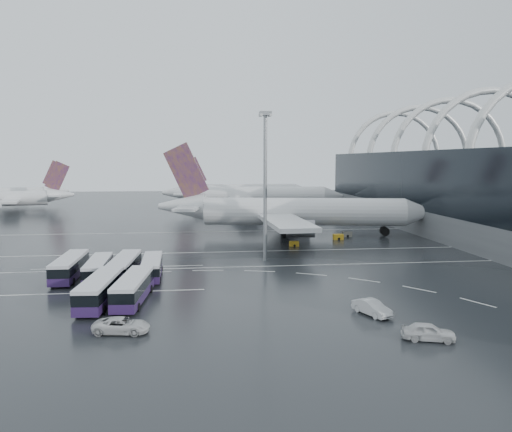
{
  "coord_description": "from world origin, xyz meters",
  "views": [
    {
      "loc": [
        -10.77,
        -83.59,
        17.74
      ],
      "look_at": [
        0.47,
        11.64,
        7.0
      ],
      "focal_mm": 35.0,
      "sensor_mm": 36.0,
      "label": 1
    }
  ],
  "objects": [
    {
      "name": "jet_remote_mid",
      "position": [
        -73.73,
        97.87,
        4.54
      ],
      "size": [
        40.23,
        32.6,
        17.59
      ],
      "rotation": [
        0.0,
        0.0,
        3.38
      ],
      "color": "silver",
      "rests_on": "ground"
    },
    {
      "name": "bus_row_near_b",
      "position": [
        -25.59,
        -8.39,
        1.67
      ],
      "size": [
        3.29,
        12.46,
        3.04
      ],
      "rotation": [
        0.0,
        0.0,
        1.61
      ],
      "color": "#2F1543",
      "rests_on": "ground"
    },
    {
      "name": "lane_marking_near",
      "position": [
        0.0,
        -2.0,
        0.01
      ],
      "size": [
        120.0,
        0.25,
        0.01
      ],
      "primitive_type": "cube",
      "color": "white",
      "rests_on": "ground"
    },
    {
      "name": "van_curve_b",
      "position": [
        11.75,
        -38.25,
        0.88
      ],
      "size": [
        5.53,
        3.5,
        1.76
      ],
      "primitive_type": "imported",
      "rotation": [
        0.0,
        0.0,
        1.27
      ],
      "color": "silver",
      "rests_on": "ground"
    },
    {
      "name": "bus_row_far_c",
      "position": [
        -18.94,
        -20.88,
        1.78
      ],
      "size": [
        4.08,
        13.38,
        3.24
      ],
      "rotation": [
        0.0,
        0.0,
        1.49
      ],
      "color": "#2F1543",
      "rests_on": "ground"
    },
    {
      "name": "jet_remote_far",
      "position": [
        -81.39,
        121.04,
        4.6
      ],
      "size": [
        40.94,
        33.09,
        17.81
      ],
      "rotation": [
        0.0,
        0.0,
        3.29
      ],
      "color": "silver",
      "rests_on": "ground"
    },
    {
      "name": "bus_row_far_b",
      "position": [
        -22.88,
        -21.32,
        1.83
      ],
      "size": [
        4.03,
        13.73,
        3.34
      ],
      "rotation": [
        0.0,
        0.0,
        1.5
      ],
      "color": "#2F1543",
      "rests_on": "ground"
    },
    {
      "name": "bus_bay_line_north",
      "position": [
        -24.0,
        0.0,
        0.01
      ],
      "size": [
        28.0,
        0.25,
        0.01
      ],
      "primitive_type": "cube",
      "color": "white",
      "rests_on": "ground"
    },
    {
      "name": "airliner_main",
      "position": [
        10.84,
        31.49,
        5.5
      ],
      "size": [
        64.76,
        56.1,
        21.97
      ],
      "rotation": [
        0.0,
        0.0,
        -0.17
      ],
      "color": "silver",
      "rests_on": "ground"
    },
    {
      "name": "gse_cart_belly_a",
      "position": [
        20.56,
        24.2,
        0.61
      ],
      "size": [
        2.23,
        1.32,
        1.22
      ],
      "primitive_type": "cube",
      "color": "gold",
      "rests_on": "ground"
    },
    {
      "name": "bus_row_near_d",
      "position": [
        -17.77,
        -7.74,
        1.63
      ],
      "size": [
        3.21,
        12.11,
        2.96
      ],
      "rotation": [
        0.0,
        0.0,
        1.61
      ],
      "color": "#2F1543",
      "rests_on": "ground"
    },
    {
      "name": "ground",
      "position": [
        0.0,
        0.0,
        0.0
      ],
      "size": [
        420.0,
        420.0,
        0.0
      ],
      "primitive_type": "plane",
      "color": "black",
      "rests_on": "ground"
    },
    {
      "name": "airliner_gate_b",
      "position": [
        7.11,
        86.41,
        5.41
      ],
      "size": [
        62.25,
        55.61,
        21.6
      ],
      "rotation": [
        0.0,
        0.0,
        -0.11
      ],
      "color": "silver",
      "rests_on": "ground"
    },
    {
      "name": "gse_cart_belly_c",
      "position": [
        9.05,
        16.83,
        0.51
      ],
      "size": [
        1.89,
        1.11,
        1.03
      ],
      "primitive_type": "cube",
      "color": "gold",
      "rests_on": "ground"
    },
    {
      "name": "van_curve_c",
      "position": [
        9.05,
        -29.72,
        0.86
      ],
      "size": [
        3.65,
        5.55,
        1.73
      ],
      "primitive_type": "imported",
      "rotation": [
        0.0,
        0.0,
        0.38
      ],
      "color": "silver",
      "rests_on": "ground"
    },
    {
      "name": "lane_marking_far",
      "position": [
        0.0,
        40.0,
        0.01
      ],
      "size": [
        120.0,
        0.25,
        0.01
      ],
      "primitive_type": "cube",
      "color": "white",
      "rests_on": "ground"
    },
    {
      "name": "airliner_gate_c",
      "position": [
        8.62,
        125.57,
        4.82
      ],
      "size": [
        53.94,
        49.94,
        19.28
      ],
      "rotation": [
        0.0,
        0.0,
        0.02
      ],
      "color": "silver",
      "rests_on": "ground"
    },
    {
      "name": "van_curve_a",
      "position": [
        -18.72,
        -32.52,
        0.8
      ],
      "size": [
        6.13,
        3.5,
        1.61
      ],
      "primitive_type": "imported",
      "rotation": [
        0.0,
        0.0,
        1.42
      ],
      "color": "silver",
      "rests_on": "ground"
    },
    {
      "name": "gse_cart_belly_b",
      "position": [
        23.78,
        28.11,
        0.6
      ],
      "size": [
        2.21,
        1.31,
        1.21
      ],
      "primitive_type": "cube",
      "color": "slate",
      "rests_on": "ground"
    },
    {
      "name": "bus_bay_line_south",
      "position": [
        -24.0,
        -16.0,
        0.01
      ],
      "size": [
        28.0,
        0.25,
        0.01
      ],
      "primitive_type": "cube",
      "color": "white",
      "rests_on": "ground"
    },
    {
      "name": "bus_row_near_a",
      "position": [
        -30.01,
        -7.12,
        1.81
      ],
      "size": [
        3.27,
        13.39,
        3.29
      ],
      "rotation": [
        0.0,
        0.0,
        1.58
      ],
      "color": "#2F1543",
      "rests_on": "ground"
    },
    {
      "name": "floodlight_mast",
      "position": [
        1.01,
        2.58,
        16.4
      ],
      "size": [
        2.0,
        2.0,
        26.07
      ],
      "color": "gray",
      "rests_on": "ground"
    },
    {
      "name": "lane_marking_mid",
      "position": [
        0.0,
        12.0,
        0.01
      ],
      "size": [
        120.0,
        0.25,
        0.01
      ],
      "primitive_type": "cube",
      "color": "white",
      "rests_on": "ground"
    },
    {
      "name": "bus_row_near_c",
      "position": [
        -21.82,
        -8.06,
        1.79
      ],
      "size": [
        3.68,
        13.39,
        3.26
      ],
      "rotation": [
        0.0,
        0.0,
        1.52
      ],
      "color": "#2F1543",
      "rests_on": "ground"
    }
  ]
}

